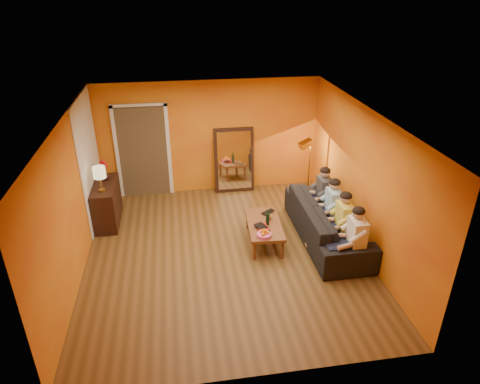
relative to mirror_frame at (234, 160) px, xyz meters
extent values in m
cube|color=brown|center=(-0.55, -2.63, -0.76)|extent=(5.00, 5.50, 0.00)
cube|color=white|center=(-0.55, -2.63, 1.84)|extent=(5.00, 5.50, 0.00)
cube|color=orange|center=(-0.55, 0.12, 0.54)|extent=(5.00, 0.00, 2.60)
cube|color=orange|center=(-3.05, -2.63, 0.54)|extent=(0.00, 5.50, 2.60)
cube|color=orange|center=(1.95, -2.63, 0.54)|extent=(0.00, 5.50, 2.60)
cube|color=white|center=(-3.04, -0.88, 0.54)|extent=(0.02, 1.90, 2.58)
cube|color=#3F2D19|center=(-2.05, 0.20, 0.29)|extent=(1.06, 0.30, 2.10)
cube|color=white|center=(-2.62, 0.08, 0.29)|extent=(0.08, 0.06, 2.20)
cube|color=white|center=(-1.48, 0.08, 0.29)|extent=(0.08, 0.06, 2.20)
cube|color=white|center=(-2.05, 0.08, 1.36)|extent=(1.22, 0.06, 0.08)
cube|color=black|center=(0.00, 0.00, 0.00)|extent=(0.92, 0.27, 1.51)
cube|color=white|center=(0.00, -0.04, 0.00)|extent=(0.78, 0.21, 1.35)
cube|color=black|center=(-2.79, -1.08, -0.34)|extent=(0.44, 1.18, 0.85)
imported|color=black|center=(1.45, -2.41, -0.38)|extent=(2.59, 1.01, 0.76)
cylinder|color=black|center=(0.28, -2.41, -0.18)|extent=(0.07, 0.07, 0.31)
imported|color=#B27F3F|center=(0.35, -2.24, -0.29)|extent=(0.12, 0.12, 0.09)
imported|color=black|center=(0.41, -2.01, -0.33)|extent=(0.35, 0.32, 0.02)
imported|color=black|center=(0.05, -2.56, -0.33)|extent=(0.26, 0.31, 0.03)
imported|color=red|center=(0.06, -2.55, -0.30)|extent=(0.20, 0.26, 0.02)
imported|color=black|center=(0.05, -2.57, -0.28)|extent=(0.24, 0.27, 0.02)
imported|color=black|center=(-2.79, -0.83, 0.18)|extent=(0.18, 0.18, 0.19)
camera|label=1|loc=(-1.31, -9.12, 3.80)|focal=32.00mm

